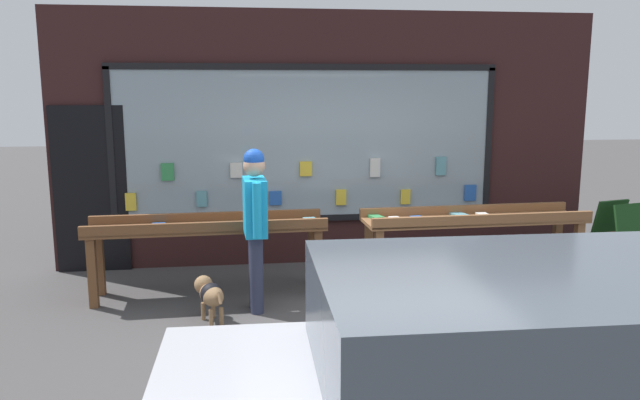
# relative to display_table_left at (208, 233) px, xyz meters

# --- Properties ---
(ground_plane) EXTENTS (40.00, 40.00, 0.00)m
(ground_plane) POSITION_rel_display_table_left_xyz_m (1.54, -1.11, -0.72)
(ground_plane) COLOR #474444
(shopfront_facade) EXTENTS (7.07, 0.29, 3.29)m
(shopfront_facade) POSITION_rel_display_table_left_xyz_m (1.47, 1.27, 0.91)
(shopfront_facade) COLOR #331919
(shopfront_facade) RESTS_ON ground_plane
(display_table_left) EXTENTS (2.64, 0.67, 0.90)m
(display_table_left) POSITION_rel_display_table_left_xyz_m (0.00, 0.00, 0.00)
(display_table_left) COLOR brown
(display_table_left) RESTS_ON ground_plane
(display_table_right) EXTENTS (2.64, 0.72, 0.90)m
(display_table_right) POSITION_rel_display_table_left_xyz_m (3.08, 0.00, 0.01)
(display_table_right) COLOR brown
(display_table_right) RESTS_ON ground_plane
(person_browsing) EXTENTS (0.24, 0.67, 1.71)m
(person_browsing) POSITION_rel_display_table_left_xyz_m (0.51, -0.56, 0.28)
(person_browsing) COLOR #2D334C
(person_browsing) RESTS_ON ground_plane
(small_dog) EXTENTS (0.35, 0.56, 0.42)m
(small_dog) POSITION_rel_display_table_left_xyz_m (0.04, -0.81, -0.43)
(small_dog) COLOR #99724C
(small_dog) RESTS_ON ground_plane
(sandwich_board_sign) EXTENTS (0.62, 0.77, 0.91)m
(sandwich_board_sign) POSITION_rel_display_table_left_xyz_m (5.07, 0.20, -0.26)
(sandwich_board_sign) COLOR #193F19
(sandwich_board_sign) RESTS_ON ground_plane
(parked_car) EXTENTS (3.93, 1.93, 1.41)m
(parked_car) POSITION_rel_display_table_left_xyz_m (1.82, -3.98, 0.02)
(parked_car) COLOR silver
(parked_car) RESTS_ON ground_plane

